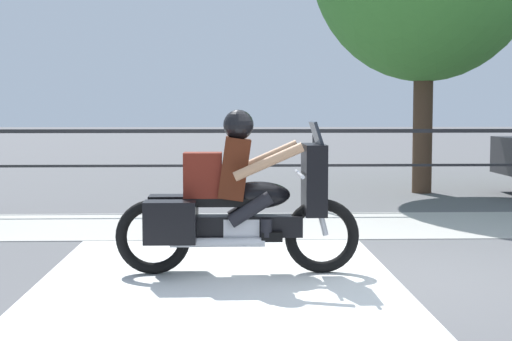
% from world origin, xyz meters
% --- Properties ---
extents(ground_plane, '(120.00, 120.00, 0.00)m').
position_xyz_m(ground_plane, '(0.00, 0.00, 0.00)').
color(ground_plane, '#565659').
extents(sidewalk_band, '(44.00, 2.40, 0.01)m').
position_xyz_m(sidewalk_band, '(0.00, 3.40, 0.01)').
color(sidewalk_band, '#A8A59E').
rests_on(sidewalk_band, ground).
extents(crosswalk_band, '(3.30, 6.00, 0.01)m').
position_xyz_m(crosswalk_band, '(-1.42, -0.20, 0.00)').
color(crosswalk_band, silver).
rests_on(crosswalk_band, ground).
extents(fence_railing, '(36.00, 0.05, 1.26)m').
position_xyz_m(fence_railing, '(0.00, 5.07, 0.99)').
color(fence_railing, '#232326').
rests_on(fence_railing, ground).
extents(motorcycle, '(2.34, 0.76, 1.57)m').
position_xyz_m(motorcycle, '(-1.26, 0.32, 0.70)').
color(motorcycle, black).
rests_on(motorcycle, ground).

